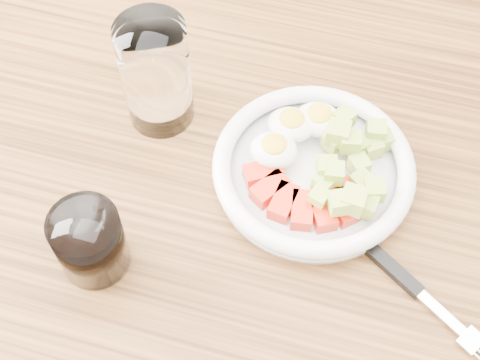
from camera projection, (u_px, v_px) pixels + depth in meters
name	position (u px, v px, depth m)	size (l,w,h in m)	color
dining_table	(245.00, 242.00, 0.86)	(1.50, 0.90, 0.77)	brown
bowl	(314.00, 166.00, 0.78)	(0.24, 0.24, 0.06)	white
fork	(403.00, 278.00, 0.72)	(0.20, 0.14, 0.01)	black
water_glass	(156.00, 74.00, 0.78)	(0.08, 0.08, 0.15)	white
coffee_glass	(90.00, 242.00, 0.70)	(0.07, 0.07, 0.09)	white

